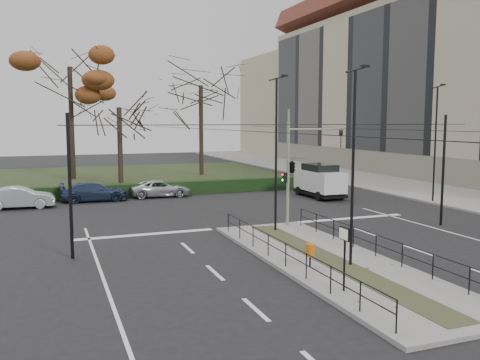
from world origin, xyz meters
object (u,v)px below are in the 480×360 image
object	(u,v)px
info_panel	(345,241)
streetlamp_sidewalk	(435,142)
white_van	(320,180)
streetlamp_median_near	(353,165)
parked_car_fourth	(161,189)
rust_tree	(70,67)
bare_tree_near	(119,113)
parked_car_second	(20,198)
bare_tree_center	(201,92)
traffic_light	(293,165)
parked_car_third	(94,192)
litter_bin	(310,250)
streetlamp_median_far	(276,152)

from	to	relation	value
info_panel	streetlamp_sidewalk	distance (m)	21.41
white_van	streetlamp_median_near	bearing A→B (deg)	-115.90
parked_car_fourth	rust_tree	size ratio (longest dim) A/B	0.32
streetlamp_median_near	bare_tree_near	bearing A→B (deg)	99.63
parked_car_second	bare_tree_center	world-z (taller)	bare_tree_center
bare_tree_center	bare_tree_near	world-z (taller)	bare_tree_center
traffic_light	streetlamp_median_near	world-z (taller)	streetlamp_median_near
parked_car_third	white_van	world-z (taller)	white_van
info_panel	parked_car_fourth	bearing A→B (deg)	92.54
streetlamp_sidewalk	parked_car_second	distance (m)	28.05
info_panel	streetlamp_median_near	xyz separation A→B (m)	(1.90, 2.50, 2.21)
litter_bin	parked_car_third	distance (m)	21.31
parked_car_second	parked_car_fourth	distance (m)	9.83
parked_car_fourth	info_panel	bearing A→B (deg)	-174.37
streetlamp_median_near	parked_car_second	world-z (taller)	streetlamp_median_near
streetlamp_median_far	white_van	distance (m)	13.20
rust_tree	bare_tree_center	xyz separation A→B (m)	(12.71, -0.54, -2.12)
streetlamp_median_near	parked_car_second	distance (m)	23.26
streetlamp_median_far	bare_tree_near	distance (m)	22.63
info_panel	streetlamp_sidewalk	xyz separation A→B (m)	(16.02, 14.00, 2.43)
streetlamp_median_near	bare_tree_center	size ratio (longest dim) A/B	0.62
rust_tree	bare_tree_near	bearing A→B (deg)	-59.62
streetlamp_sidewalk	parked_car_fourth	distance (m)	19.94
streetlamp_median_far	bare_tree_near	world-z (taller)	bare_tree_near
streetlamp_median_far	info_panel	bearing A→B (deg)	-101.12
white_van	parked_car_third	bearing A→B (deg)	165.84
traffic_light	parked_car_second	xyz separation A→B (m)	(-14.03, 11.45, -2.64)
litter_bin	streetlamp_median_far	distance (m)	7.37
parked_car_second	streetlamp_sidewalk	bearing A→B (deg)	-104.47
parked_car_fourth	bare_tree_center	size ratio (longest dim) A/B	0.36
bare_tree_center	streetlamp_median_far	bearing A→B (deg)	-98.73
traffic_light	parked_car_third	bearing A→B (deg)	125.62
streetlamp_median_near	parked_car_third	size ratio (longest dim) A/B	1.62
bare_tree_near	white_van	bearing A→B (deg)	-42.83
streetlamp_median_near	white_van	distance (m)	18.76
traffic_light	white_van	distance (m)	11.30
parked_car_fourth	white_van	bearing A→B (deg)	-108.84
streetlamp_median_near	parked_car_second	bearing A→B (deg)	123.18
parked_car_third	streetlamp_median_far	bearing A→B (deg)	-148.21
traffic_light	litter_bin	distance (m)	8.48
litter_bin	streetlamp_median_far	size ratio (longest dim) A/B	0.11
streetlamp_median_far	streetlamp_sidewalk	world-z (taller)	streetlamp_sidewalk
white_van	bare_tree_near	distance (m)	18.41
litter_bin	parked_car_third	world-z (taller)	parked_car_third
white_van	rust_tree	distance (m)	26.48
streetlamp_median_near	rust_tree	distance (m)	36.64
streetlamp_median_far	white_van	world-z (taller)	streetlamp_median_far
traffic_light	litter_bin	xyz separation A→B (m)	(-3.03, -7.49, -2.57)
parked_car_third	bare_tree_near	distance (m)	10.25
traffic_light	bare_tree_center	size ratio (longest dim) A/B	0.45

